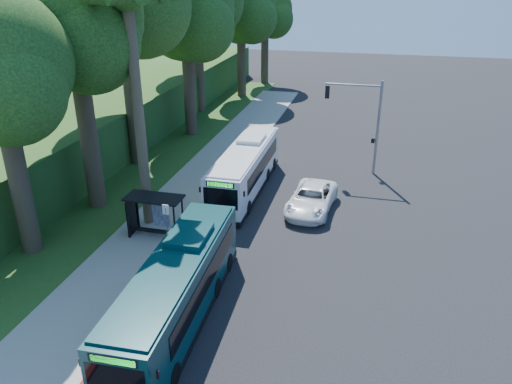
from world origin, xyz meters
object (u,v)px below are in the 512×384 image
(bus_shelter, at_px, (152,207))
(pickup, at_px, (311,199))
(white_bus, at_px, (245,168))
(teal_bus, at_px, (178,287))

(bus_shelter, xyz_separation_m, pickup, (8.36, 5.52, -1.03))
(bus_shelter, height_order, white_bus, white_bus)
(bus_shelter, relative_size, teal_bus, 0.28)
(bus_shelter, bearing_deg, pickup, 33.42)
(teal_bus, xyz_separation_m, pickup, (4.10, 12.22, -0.87))
(white_bus, xyz_separation_m, teal_bus, (0.81, -14.33, 0.01))
(pickup, bearing_deg, bus_shelter, -142.03)
(white_bus, height_order, pickup, white_bus)
(teal_bus, bearing_deg, bus_shelter, 120.58)
(teal_bus, bearing_deg, pickup, 69.55)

